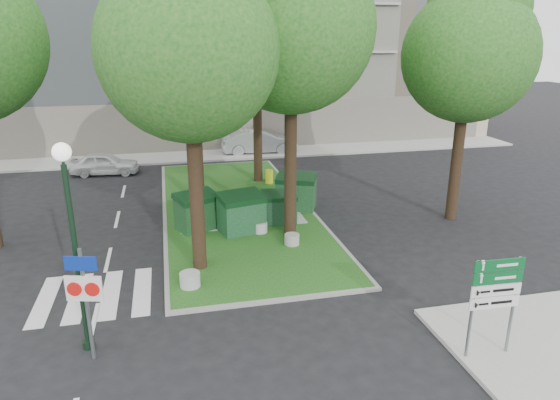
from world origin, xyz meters
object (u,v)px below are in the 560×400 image
object	(u,v)px
tree_median_near_left	(190,32)
directional_sign	(495,292)
bollard_left	(190,280)
dumpster_a	(197,211)
dumpster_d	(296,192)
car_white	(105,163)
dumpster_b	(241,213)
dumpster_c	(279,208)
tree_street_right	(471,43)
bollard_mid	(260,227)
tree_median_far	(258,11)
street_lamp	(72,225)
bollard_right	(292,239)
tree_median_near_right	(294,11)
litter_bin	(269,177)
car_silver	(259,141)
traffic_sign_pole	(85,290)
tree_median_mid	(194,42)

from	to	relation	value
tree_median_near_left	directional_sign	xyz separation A→B (m)	(6.11, -6.25, -5.58)
bollard_left	dumpster_a	bearing A→B (deg)	82.94
dumpster_d	directional_sign	bearing A→B (deg)	-57.27
directional_sign	car_white	world-z (taller)	directional_sign
dumpster_b	dumpster_c	world-z (taller)	dumpster_b
tree_street_right	bollard_left	world-z (taller)	tree_street_right
dumpster_a	bollard_mid	bearing A→B (deg)	-46.74
tree_median_far	dumpster_d	xyz separation A→B (m)	(0.71, -4.66, -7.46)
tree_street_right	dumpster_c	size ratio (longest dim) A/B	6.80
dumpster_a	street_lamp	world-z (taller)	street_lamp
bollard_right	car_white	distance (m)	14.07
dumpster_d	car_white	bearing A→B (deg)	160.89
tree_median_near_right	tree_median_far	bearing A→B (deg)	88.47
litter_bin	directional_sign	bearing A→B (deg)	-82.22
tree_median_near_left	car_white	world-z (taller)	tree_median_near_left
tree_median_near_right	bollard_mid	xyz separation A→B (m)	(-1.14, 0.44, -7.67)
street_lamp	car_white	xyz separation A→B (m)	(-1.17, 16.66, -2.58)
tree_street_right	car_white	distance (m)	19.15
tree_street_right	car_silver	bearing A→B (deg)	112.41
dumpster_d	car_silver	distance (m)	11.23
dumpster_b	litter_bin	bearing A→B (deg)	54.82
tree_median_near_left	dumpster_b	size ratio (longest dim) A/B	5.57
dumpster_b	tree_median_near_right	bearing A→B (deg)	-35.02
tree_median_far	directional_sign	xyz separation A→B (m)	(2.41, -15.75, -6.58)
dumpster_a	street_lamp	bearing A→B (deg)	-139.10
bollard_mid	traffic_sign_pole	distance (m)	8.59
car_white	dumpster_c	bearing A→B (deg)	-136.57
tree_median_near_right	directional_sign	bearing A→B (deg)	-72.44
tree_median_mid	car_white	bearing A→B (deg)	126.35
bollard_mid	litter_bin	distance (m)	6.61
dumpster_c	bollard_left	size ratio (longest dim) A/B	2.43
dumpster_a	bollard_mid	world-z (taller)	dumpster_a
tree_median_far	tree_street_right	world-z (taller)	tree_median_far
tree_median_far	bollard_left	world-z (taller)	tree_median_far
tree_median_far	bollard_right	bearing A→B (deg)	-93.00
bollard_left	tree_median_mid	bearing A→B (deg)	82.86
bollard_right	directional_sign	bearing A→B (deg)	-68.60
tree_median_near_right	tree_street_right	world-z (taller)	tree_median_near_right
tree_median_far	directional_sign	bearing A→B (deg)	-81.30
tree_median_far	litter_bin	bearing A→B (deg)	-62.36
tree_median_far	directional_sign	size ratio (longest dim) A/B	4.89
litter_bin	tree_median_far	bearing A→B (deg)	117.64
tree_median_far	bollard_left	xyz separation A→B (m)	(-4.18, -10.83, -7.98)
tree_median_far	tree_street_right	distance (m)	9.85
bollard_left	street_lamp	world-z (taller)	street_lamp
tree_median_near_right	traffic_sign_pole	bearing A→B (deg)	-135.97
dumpster_c	street_lamp	size ratio (longest dim) A/B	0.29
tree_median_mid	tree_median_near_left	bearing A→B (deg)	-94.40
bollard_left	dumpster_c	bearing A→B (deg)	50.84
dumpster_a	traffic_sign_pole	distance (m)	8.17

